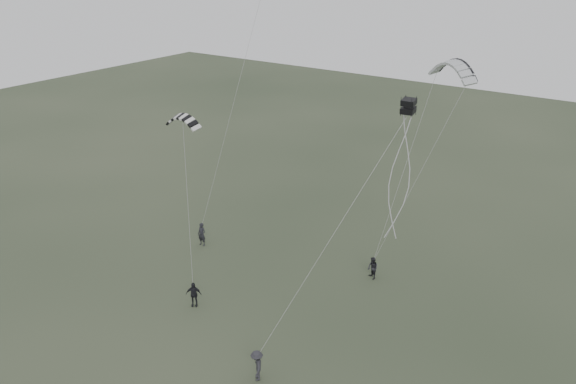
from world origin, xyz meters
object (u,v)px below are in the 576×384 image
Objects in this scene: flyer_right at (373,268)px; kite_striped at (182,117)px; flyer_center at (194,294)px; kite_pale_large at (453,62)px; kite_box at (408,106)px; flyer_far at (257,365)px; flyer_left at (202,234)px.

kite_striped is (-10.88, -6.26, 10.46)m from flyer_right.
flyer_center is 22.14m from kite_pale_large.
kite_box reaches higher than kite_striped.
kite_pale_large reaches higher than flyer_center.
flyer_center is at bearing -150.74° from flyer_far.
kite_pale_large is 17.54m from kite_striped.
flyer_right is 12.26m from flyer_center.
flyer_far is (12.45, -9.26, -0.03)m from flyer_left.
flyer_far is 15.92m from kite_striped.
kite_pale_large is at bearing 98.05° from flyer_right.
kite_pale_large is (2.82, 17.26, 13.47)m from flyer_far.
kite_pale_large is 8.41m from kite_box.
flyer_far is at bearing -41.35° from flyer_left.
flyer_right is 0.96× the size of flyer_center.
flyer_left is 1.09× the size of flyer_center.
flyer_left is 20.26m from kite_box.
flyer_right is at bearing 8.98° from flyer_left.
flyer_center is at bearing -96.25° from flyer_right.
kite_striped reaches higher than flyer_left.
kite_box is at bearing -5.90° from flyer_left.
kite_box is (13.88, 2.78, 2.16)m from kite_striped.
flyer_far reaches higher than flyer_right.
kite_box reaches higher than flyer_right.
kite_pale_large is at bearing 41.67° from kite_striped.
flyer_right is at bearing -82.55° from kite_pale_large.
kite_striped is at bearing 101.23° from flyer_center.
kite_striped is at bearing -174.04° from kite_box.
flyer_left is 1.03× the size of flyer_far.
flyer_right is at bearing 31.54° from kite_striped.
kite_pale_large is 5.37× the size of kite_box.
kite_pale_large is (10.22, 14.24, 13.52)m from flyer_center.
flyer_center is (-7.89, -9.39, 0.04)m from flyer_right.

